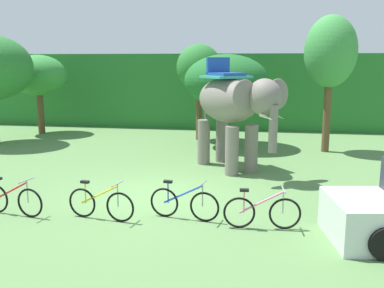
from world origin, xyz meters
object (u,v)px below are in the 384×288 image
Objects in this scene: tree_far_right at (226,81)px; tree_left at (331,53)px; tree_center_left at (38,76)px; bike_pink at (262,212)px; bike_red at (13,200)px; tree_right at (199,68)px; bike_yellow at (101,204)px; elephant at (233,105)px; bike_blue at (184,203)px.

tree_left is (4.14, -0.46, 1.14)m from tree_far_right.
bike_pink is (11.23, -11.28, -2.55)m from tree_center_left.
tree_left is at bearing 46.85° from bike_red.
tree_right is 11.60m from bike_pink.
elephant is at bearing 63.02° from bike_yellow.
tree_right is 10.98m from bike_blue.
bike_yellow is 1.00× the size of bike_blue.
tree_left reaches higher than bike_pink.
tree_right reaches higher than bike_pink.
tree_far_right is at bearing 173.72° from tree_left.
bike_blue is at bearing -49.34° from tree_center_left.
tree_far_right reaches higher than elephant.
tree_center_left reaches higher than bike_pink.
bike_yellow is (7.52, -11.32, -2.55)m from tree_center_left.
bike_yellow is at bearing -170.03° from bike_blue.
tree_far_right is (9.61, -1.93, -0.10)m from tree_center_left.
tree_far_right is at bearing 65.58° from bike_red.
bike_blue is at bearing 5.38° from bike_red.
tree_right is 11.26m from bike_yellow.
tree_far_right is 9.80m from bike_pink.
tree_left reaches higher than bike_red.
bike_yellow and bike_blue have the same top height.
elephant is 2.29× the size of bike_blue.
bike_pink is (5.91, 0.09, 0.00)m from bike_red.
tree_center_left is at bearing 130.66° from bike_blue.
bike_yellow is at bearing -102.53° from tree_far_right.
bike_pink is at bearing -78.68° from elephant.
bike_red is 1.00× the size of bike_blue.
tree_far_right reaches higher than bike_red.
tree_left reaches higher than bike_blue.
tree_right is at bearing -3.23° from tree_center_left.
tree_left is (13.74, -2.38, 1.04)m from tree_center_left.
tree_right is 2.07m from tree_far_right.
elephant is (1.96, -5.61, -1.12)m from tree_right.
tree_left is at bearing 63.36° from bike_blue.
tree_center_left is 2.32× the size of bike_pink.
tree_right is 1.14× the size of elephant.
bike_red is (5.32, -11.37, -2.55)m from tree_center_left.
bike_pink is at bearing -105.78° from tree_left.
bike_yellow is 3.71m from bike_pink.
tree_right reaches higher than bike_yellow.
bike_pink is at bearing -80.14° from tree_far_right.
tree_left is at bearing 74.22° from bike_pink.
tree_left is 11.46m from bike_yellow.
tree_center_left is 2.34× the size of bike_yellow.
tree_right is at bearing 75.07° from bike_red.
tree_center_left is 8.25m from tree_right.
tree_left reaches higher than tree_right.
tree_far_right is at bearing 98.01° from elephant.
elephant is at bearing -133.94° from tree_left.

